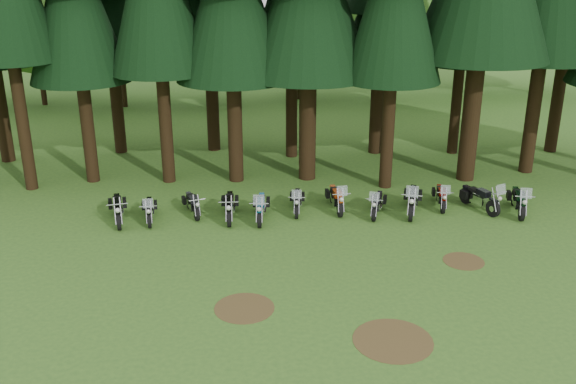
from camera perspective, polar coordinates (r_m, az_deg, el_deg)
name	(u,v)px	position (r m, az deg, el deg)	size (l,w,h in m)	color
ground	(335,273)	(21.27, 4.19, -7.18)	(120.00, 120.00, 0.00)	#356122
decid_1	(38,18)	(46.40, -21.35, 14.23)	(7.91, 7.69, 9.88)	black
decid_2	(123,32)	(44.28, -14.48, 13.57)	(6.72, 6.53, 8.40)	black
decid_3	(212,38)	(44.09, -6.81, 13.45)	(6.12, 5.95, 7.65)	black
decid_4	(304,37)	(45.49, 1.42, 13.62)	(5.93, 5.76, 7.41)	black
decid_5	(403,9)	(45.87, 10.22, 15.71)	(8.45, 8.21, 10.56)	black
decid_6	(489,22)	(49.19, 17.42, 14.23)	(7.06, 6.86, 8.82)	black
decid_7	(555,7)	(50.80, 22.63, 14.95)	(8.44, 8.20, 10.55)	black
dirt_patch_0	(244,308)	(19.32, -3.90, -10.25)	(1.80, 1.80, 0.01)	#4C3D1E
dirt_patch_1	(464,261)	(22.77, 15.34, -5.94)	(1.40, 1.40, 0.01)	#4C3D1E
dirt_patch_2	(393,340)	(18.08, 9.30, -12.89)	(2.20, 2.20, 0.01)	#4C3D1E
motorcycle_0	(118,210)	(25.78, -14.88, -1.53)	(0.60, 2.35, 0.96)	black
motorcycle_1	(149,211)	(25.57, -12.22, -1.62)	(0.50, 2.05, 1.29)	black
motorcycle_2	(193,205)	(25.90, -8.48, -1.12)	(0.67, 1.94, 0.81)	black
motorcycle_3	(230,207)	(25.30, -5.21, -1.34)	(0.33, 2.31, 0.94)	black
motorcycle_4	(261,208)	(25.11, -2.45, -1.43)	(0.52, 2.30, 1.44)	black
motorcycle_5	(297,202)	(25.85, 0.81, -0.87)	(0.50, 2.08, 1.31)	black
motorcycle_6	(336,199)	(26.11, 4.32, -0.62)	(0.44, 2.24, 1.41)	black
motorcycle_7	(377,204)	(25.83, 7.91, -1.08)	(0.94, 2.04, 1.31)	black
motorcycle_8	(412,201)	(26.17, 10.98, -0.77)	(1.04, 2.48, 1.58)	black
motorcycle_9	(441,197)	(27.09, 13.45, -0.44)	(0.61, 2.06, 1.29)	black
motorcycle_10	(480,199)	(27.15, 16.68, -0.58)	(1.11, 2.25, 1.45)	black
motorcycle_11	(518,202)	(27.32, 19.80, -0.81)	(0.82, 2.34, 1.47)	black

